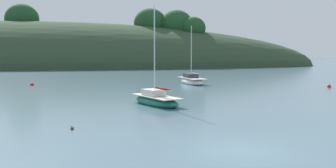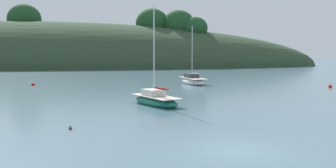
{
  "view_description": "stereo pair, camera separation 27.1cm",
  "coord_description": "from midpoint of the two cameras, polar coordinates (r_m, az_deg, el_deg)",
  "views": [
    {
      "loc": [
        -5.81,
        -16.6,
        4.31
      ],
      "look_at": [
        0.0,
        20.0,
        1.2
      ],
      "focal_mm": 44.12,
      "sensor_mm": 36.0,
      "label": 1
    },
    {
      "loc": [
        -5.54,
        -16.64,
        4.31
      ],
      "look_at": [
        0.0,
        20.0,
        1.2
      ],
      "focal_mm": 44.12,
      "sensor_mm": 36.0,
      "label": 2
    }
  ],
  "objects": [
    {
      "name": "mooring_buoy_outer",
      "position": [
        51.89,
        -18.41,
        -0.08
      ],
      "size": [
        0.44,
        0.44,
        0.54
      ],
      "color": "red",
      "rests_on": "ground"
    },
    {
      "name": "far_shoreline_hill",
      "position": [
        106.01,
        -19.38,
        2.28
      ],
      "size": [
        150.0,
        36.0,
        26.47
      ],
      "color": "#2D422B",
      "rests_on": "ground"
    },
    {
      "name": "mooring_buoy_inner",
      "position": [
        50.22,
        21.22,
        -0.31
      ],
      "size": [
        0.44,
        0.44,
        0.54
      ],
      "color": "red",
      "rests_on": "ground"
    },
    {
      "name": "duck_trailing",
      "position": [
        23.07,
        -13.42,
        -5.97
      ],
      "size": [
        0.23,
        0.43,
        0.24
      ],
      "color": "#473828",
      "rests_on": "ground"
    },
    {
      "name": "ground_plane",
      "position": [
        18.09,
        9.66,
        -9.06
      ],
      "size": [
        400.0,
        400.0,
        0.0
      ],
      "primitive_type": "plane",
      "color": "slate"
    },
    {
      "name": "sailboat_blue_center",
      "position": [
        32.21,
        -1.89,
        -2.24
      ],
      "size": [
        3.95,
        5.96,
        7.92
      ],
      "color": "#196B56",
      "rests_on": "ground"
    },
    {
      "name": "sailboat_orange_cutter",
      "position": [
        51.86,
        3.17,
        0.44
      ],
      "size": [
        3.0,
        6.48,
        7.5
      ],
      "color": "white",
      "rests_on": "ground"
    }
  ]
}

